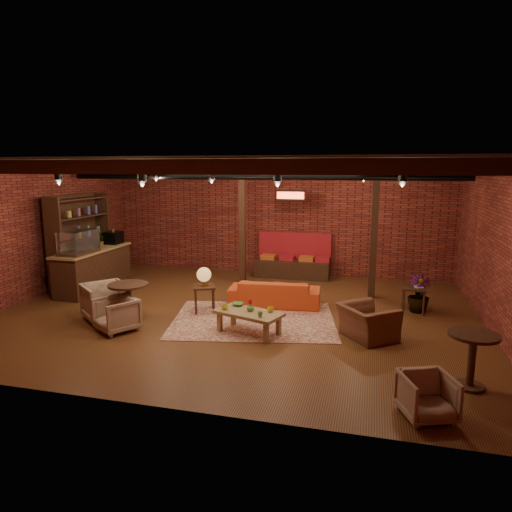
% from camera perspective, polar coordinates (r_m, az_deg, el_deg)
% --- Properties ---
extents(floor, '(10.00, 10.00, 0.00)m').
position_cam_1_polar(floor, '(9.87, -2.52, -7.15)').
color(floor, '#381F0E').
rests_on(floor, ground).
extents(ceiling, '(10.00, 8.00, 0.02)m').
position_cam_1_polar(ceiling, '(9.39, -2.68, 11.76)').
color(ceiling, black).
rests_on(ceiling, wall_back).
extents(wall_back, '(10.00, 0.02, 3.20)m').
position_cam_1_polar(wall_back, '(13.34, 2.45, 4.62)').
color(wall_back, maroon).
rests_on(wall_back, ground).
extents(wall_front, '(10.00, 0.02, 3.20)m').
position_cam_1_polar(wall_front, '(5.87, -14.12, -3.82)').
color(wall_front, maroon).
rests_on(wall_front, ground).
extents(wall_left, '(0.02, 8.00, 3.20)m').
position_cam_1_polar(wall_left, '(11.95, -26.21, 2.78)').
color(wall_left, maroon).
rests_on(wall_left, ground).
extents(wall_right, '(0.02, 8.00, 3.20)m').
position_cam_1_polar(wall_right, '(9.36, 28.11, 0.65)').
color(wall_right, maroon).
rests_on(wall_right, ground).
extents(ceiling_beams, '(9.80, 6.40, 0.22)m').
position_cam_1_polar(ceiling_beams, '(9.39, -2.68, 11.03)').
color(ceiling_beams, black).
rests_on(ceiling_beams, ceiling).
extents(ceiling_pipe, '(9.60, 0.12, 0.12)m').
position_cam_1_polar(ceiling_pipe, '(10.93, -0.17, 9.82)').
color(ceiling_pipe, black).
rests_on(ceiling_pipe, ceiling).
extents(post_left, '(0.16, 0.16, 3.20)m').
position_cam_1_polar(post_left, '(12.14, -1.71, 4.00)').
color(post_left, black).
rests_on(post_left, ground).
extents(post_right, '(0.16, 0.16, 3.20)m').
position_cam_1_polar(post_right, '(11.07, 14.57, 2.99)').
color(post_right, black).
rests_on(post_right, ground).
extents(service_counter, '(0.80, 2.50, 1.60)m').
position_cam_1_polar(service_counter, '(12.31, -19.70, -0.31)').
color(service_counter, black).
rests_on(service_counter, ground).
extents(plant_counter, '(0.35, 0.39, 0.30)m').
position_cam_1_polar(plant_counter, '(12.35, -18.93, 1.76)').
color(plant_counter, '#337F33').
rests_on(plant_counter, service_counter).
extents(shelving_hutch, '(0.52, 2.00, 2.40)m').
position_cam_1_polar(shelving_hutch, '(12.55, -21.08, 1.66)').
color(shelving_hutch, black).
rests_on(shelving_hutch, ground).
extents(banquette, '(2.10, 0.70, 1.00)m').
position_cam_1_polar(banquette, '(12.96, 4.59, -0.51)').
color(banquette, '#A71B26').
rests_on(banquette, ground).
extents(service_sign, '(0.86, 0.06, 0.30)m').
position_cam_1_polar(service_sign, '(12.28, 4.35, 7.57)').
color(service_sign, '#FF3A19').
rests_on(service_sign, ceiling).
extents(ceiling_spotlights, '(6.40, 4.40, 0.28)m').
position_cam_1_polar(ceiling_spotlights, '(9.39, -2.67, 9.68)').
color(ceiling_spotlights, black).
rests_on(ceiling_spotlights, ceiling).
extents(rug, '(3.70, 3.09, 0.01)m').
position_cam_1_polar(rug, '(9.44, -0.30, -7.96)').
color(rug, maroon).
rests_on(rug, floor).
extents(sofa, '(2.09, 0.97, 0.59)m').
position_cam_1_polar(sofa, '(10.33, 2.35, -4.61)').
color(sofa, '#BF3F1A').
rests_on(sofa, floor).
extents(coffee_table, '(1.38, 0.99, 0.68)m').
position_cam_1_polar(coffee_table, '(8.60, -0.95, -7.24)').
color(coffee_table, olive).
rests_on(coffee_table, floor).
extents(side_table_lamp, '(0.62, 0.62, 0.98)m').
position_cam_1_polar(side_table_lamp, '(9.83, -6.52, -2.76)').
color(side_table_lamp, black).
rests_on(side_table_lamp, floor).
extents(round_table_left, '(0.78, 0.78, 0.81)m').
position_cam_1_polar(round_table_left, '(9.44, -15.64, -4.91)').
color(round_table_left, black).
rests_on(round_table_left, floor).
extents(armchair_a, '(1.12, 1.12, 0.85)m').
position_cam_1_polar(armchair_a, '(9.84, -18.27, -5.20)').
color(armchair_a, '#B6A78D').
rests_on(armchair_a, floor).
extents(armchair_b, '(0.93, 0.92, 0.71)m').
position_cam_1_polar(armchair_b, '(9.13, -17.06, -6.82)').
color(armchair_b, '#B6A78D').
rests_on(armchair_b, floor).
extents(armchair_right, '(1.07, 1.12, 0.82)m').
position_cam_1_polar(armchair_right, '(8.59, 13.77, -7.36)').
color(armchair_right, brown).
rests_on(armchair_right, floor).
extents(side_table_book, '(0.52, 0.52, 0.59)m').
position_cam_1_polar(side_table_book, '(10.36, 19.12, -3.88)').
color(side_table_book, black).
rests_on(side_table_book, floor).
extents(round_table_right, '(0.69, 0.69, 0.81)m').
position_cam_1_polar(round_table_right, '(7.18, 25.43, -10.75)').
color(round_table_right, black).
rests_on(round_table_right, floor).
extents(armchair_far, '(0.77, 0.74, 0.62)m').
position_cam_1_polar(armchair_far, '(6.26, 20.62, -15.89)').
color(armchair_far, '#B6A78D').
rests_on(armchair_far, floor).
extents(plant_tall, '(1.59, 1.59, 2.43)m').
position_cam_1_polar(plant_tall, '(10.27, 19.95, -0.10)').
color(plant_tall, '#4C7F4C').
rests_on(plant_tall, floor).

